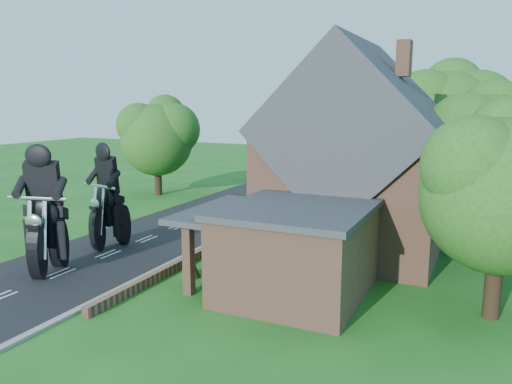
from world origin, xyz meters
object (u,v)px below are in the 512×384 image
at_px(motorcycle_lead, 49,255).
at_px(motorcycle_follow, 110,232).
at_px(house, 356,163).
at_px(annex, 294,249).
at_px(garden_wall, 235,236).

bearing_deg(motorcycle_lead, motorcycle_follow, -100.64).
xyz_separation_m(house, annex, (-0.62, -6.80, -2.58)).
xyz_separation_m(house, motorcycle_lead, (-10.87, -9.19, -3.51)).
relative_size(house, motorcycle_lead, 5.71).
relative_size(garden_wall, motorcycle_lead, 12.26).
height_order(garden_wall, house, house).
height_order(house, motorcycle_lead, house).
bearing_deg(motorcycle_lead, house, -154.17).
distance_m(motorcycle_lead, motorcycle_follow, 4.16).
height_order(annex, motorcycle_follow, annex).
relative_size(garden_wall, house, 2.15).
distance_m(annex, motorcycle_follow, 10.71).
distance_m(garden_wall, house, 7.52).
bearing_deg(annex, motorcycle_lead, -166.86).
bearing_deg(house, annex, -95.24).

